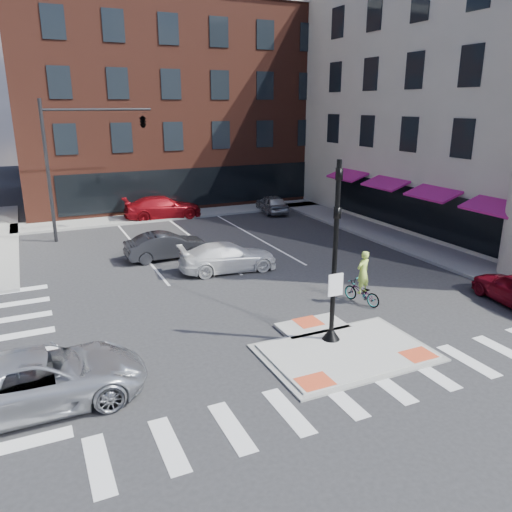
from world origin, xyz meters
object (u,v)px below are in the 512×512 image
bg_car_red (163,207)px  silver_suv (40,379)px  white_pickup (228,257)px  bg_car_silver (272,204)px  bg_car_dark (166,246)px  cyclist (362,286)px

bg_car_red → silver_suv: bearing=160.1°
white_pickup → bg_car_red: (0.12, 12.62, 0.09)m
silver_suv → bg_car_silver: size_ratio=1.41×
bg_car_red → white_pickup: bearing=-177.7°
bg_car_red → bg_car_dark: bearing=169.3°
cyclist → bg_car_dark: bearing=-74.2°
bg_car_dark → bg_car_red: (2.28, 9.46, 0.08)m
silver_suv → cyclist: cyclist is taller
white_pickup → bg_car_dark: bearing=39.5°
bg_car_dark → bg_car_silver: 12.83m
bg_car_silver → cyclist: (-4.57, -17.20, 0.07)m
silver_suv → bg_car_red: size_ratio=1.04×
white_pickup → silver_suv: bearing=139.2°
white_pickup → bg_car_red: size_ratio=0.88×
silver_suv → white_pickup: (8.66, 8.35, -0.09)m
bg_car_dark → bg_car_red: size_ratio=0.79×
bg_car_red → cyclist: 18.98m
silver_suv → bg_car_dark: bearing=-29.8°
bg_car_dark → cyclist: cyclist is taller
silver_suv → cyclist: 12.21m
bg_car_silver → bg_car_red: 7.93m
white_pickup → bg_car_dark: size_ratio=1.12×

